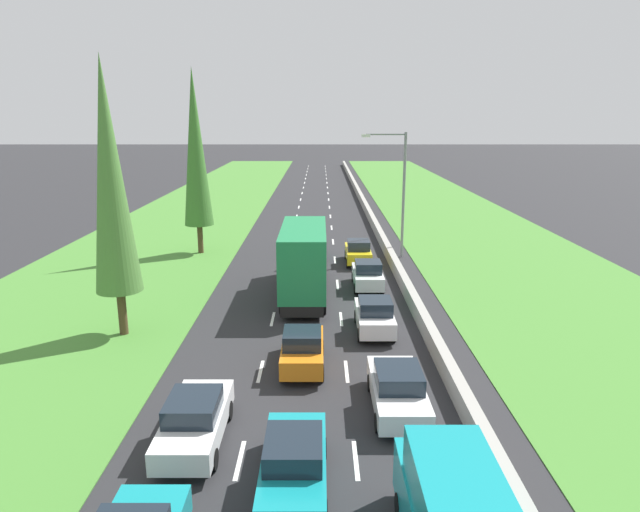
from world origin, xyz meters
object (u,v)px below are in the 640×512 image
yellow_hatchback_right_lane (356,252)px  poplar_tree_second (108,178)px  teal_sedan_centre_lane (293,463)px  white_hatchback_right_lane (373,316)px  teal_hatchback_centre_lane (310,246)px  poplar_tree_third (194,148)px  green_box_truck_centre_lane (303,259)px  white_hatchback_right_lane_fourth (366,275)px  street_light_mast (397,186)px  orange_hatchback_centre_lane_third (301,349)px  white_sedan_left_lane (193,420)px  white_sedan_right_lane (396,389)px

yellow_hatchback_right_lane → poplar_tree_second: (-11.98, -13.12, 6.58)m
teal_sedan_centre_lane → white_hatchback_right_lane: (3.32, 11.55, 0.02)m
teal_hatchback_centre_lane → poplar_tree_third: poplar_tree_third is taller
green_box_truck_centre_lane → yellow_hatchback_right_lane: (3.58, 7.22, -1.35)m
white_hatchback_right_lane_fourth → street_light_mast: 9.30m
teal_sedan_centre_lane → orange_hatchback_centre_lane_third: (0.01, 7.64, 0.02)m
white_sedan_left_lane → orange_hatchback_centre_lane_third: 6.29m
white_hatchback_right_lane_fourth → poplar_tree_third: 16.37m
white_sedan_left_lane → teal_hatchback_centre_lane: 24.11m
white_sedan_left_lane → white_hatchback_right_lane_fourth: (6.79, 16.34, 0.02)m
white_sedan_left_lane → orange_hatchback_centre_lane_third: (3.22, 5.40, 0.02)m
teal_sedan_centre_lane → street_light_mast: 27.41m
white_sedan_right_lane → green_box_truck_centre_lane: 13.48m
poplar_tree_second → street_light_mast: poplar_tree_second is taller
white_sedan_right_lane → poplar_tree_third: bearing=116.9°
white_sedan_right_lane → orange_hatchback_centre_lane_third: size_ratio=1.15×
white_sedan_left_lane → teal_sedan_centre_lane: bearing=-34.9°
white_sedan_left_lane → white_hatchback_right_lane_fourth: 17.70m
white_hatchback_right_lane → poplar_tree_third: size_ratio=0.29×
poplar_tree_second → teal_sedan_centre_lane: bearing=-52.7°
white_sedan_right_lane → white_hatchback_right_lane: size_ratio=1.15×
white_hatchback_right_lane → street_light_mast: 15.68m
white_hatchback_right_lane → teal_hatchback_centre_lane: same height
green_box_truck_centre_lane → poplar_tree_third: (-8.12, 10.26, 5.63)m
teal_sedan_centre_lane → white_hatchback_right_lane: size_ratio=1.15×
white_hatchback_right_lane_fourth → green_box_truck_centre_lane: 4.24m
teal_sedan_centre_lane → orange_hatchback_centre_lane_third: size_ratio=1.15×
orange_hatchback_centre_lane_third → yellow_hatchback_right_lane: bearing=78.6°
yellow_hatchback_right_lane → teal_hatchback_centre_lane: 3.70m
white_hatchback_right_lane → street_light_mast: street_light_mast is taller
white_sedan_left_lane → white_hatchback_right_lane_fourth: white_hatchback_right_lane_fourth is taller
white_sedan_right_lane → teal_sedan_centre_lane: bearing=-128.9°
yellow_hatchback_right_lane → teal_hatchback_centre_lane: (-3.26, 1.74, 0.00)m
white_sedan_right_lane → white_hatchback_right_lane: 7.30m
orange_hatchback_centre_lane_third → green_box_truck_centre_lane: (-0.20, 9.52, 1.35)m
teal_sedan_centre_lane → poplar_tree_third: poplar_tree_third is taller
orange_hatchback_centre_lane_third → yellow_hatchback_right_lane: 17.08m
white_sedan_left_lane → white_hatchback_right_lane: 11.37m
orange_hatchback_centre_lane_third → teal_hatchback_centre_lane: same height
white_hatchback_right_lane_fourth → street_light_mast: bearing=70.0°
poplar_tree_third → green_box_truck_centre_lane: bearing=-51.6°
green_box_truck_centre_lane → teal_hatchback_centre_lane: bearing=88.0°
white_hatchback_right_lane → yellow_hatchback_right_lane: same height
white_hatchback_right_lane → street_light_mast: bearing=78.3°
white_hatchback_right_lane → teal_hatchback_centre_lane: bearing=102.4°
street_light_mast → white_sedan_right_lane: bearing=-97.6°
orange_hatchback_centre_lane_third → white_hatchback_right_lane: (3.31, 3.91, 0.00)m
teal_sedan_centre_lane → green_box_truck_centre_lane: (-0.19, 17.16, 1.37)m
teal_hatchback_centre_lane → poplar_tree_second: 18.44m
green_box_truck_centre_lane → yellow_hatchback_right_lane: size_ratio=2.41×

